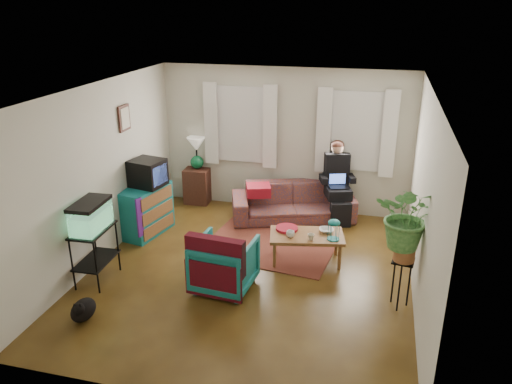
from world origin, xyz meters
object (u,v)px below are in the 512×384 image
(sofa, at_px, (293,196))
(coffee_table, at_px, (306,248))
(dresser, at_px, (146,210))
(armchair, at_px, (224,261))
(side_table, at_px, (198,185))
(plant_stand, at_px, (401,283))
(aquarium_stand, at_px, (96,255))

(sofa, relative_size, coffee_table, 1.99)
(dresser, bearing_deg, coffee_table, 5.22)
(sofa, height_order, armchair, sofa)
(dresser, relative_size, armchair, 1.17)
(side_table, height_order, armchair, armchair)
(side_table, distance_m, dresser, 1.56)
(coffee_table, xyz_separation_m, plant_stand, (1.33, -0.88, 0.11))
(plant_stand, bearing_deg, dresser, 163.70)
(dresser, distance_m, plant_stand, 4.22)
(armchair, bearing_deg, side_table, -57.83)
(sofa, height_order, aquarium_stand, sofa)
(dresser, relative_size, aquarium_stand, 1.17)
(dresser, xyz_separation_m, armchair, (1.76, -1.29, -0.02))
(dresser, xyz_separation_m, coffee_table, (2.72, -0.31, -0.19))
(sofa, relative_size, plant_stand, 3.21)
(coffee_table, bearing_deg, sofa, 96.09)
(dresser, bearing_deg, plant_stand, -4.60)
(side_table, xyz_separation_m, plant_stand, (3.71, -2.71, -0.00))
(sofa, relative_size, aquarium_stand, 2.73)
(side_table, distance_m, plant_stand, 4.60)
(aquarium_stand, relative_size, armchair, 1.00)
(side_table, distance_m, coffee_table, 3.01)
(sofa, distance_m, armchair, 2.53)
(side_table, xyz_separation_m, coffee_table, (2.38, -1.84, -0.11))
(coffee_table, bearing_deg, plant_stand, -44.82)
(sofa, xyz_separation_m, plant_stand, (1.80, -2.37, -0.08))
(sofa, relative_size, armchair, 2.73)
(side_table, height_order, aquarium_stand, aquarium_stand)
(sofa, distance_m, side_table, 1.94)
(aquarium_stand, height_order, plant_stand, aquarium_stand)
(side_table, height_order, plant_stand, side_table)
(sofa, height_order, side_table, sofa)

